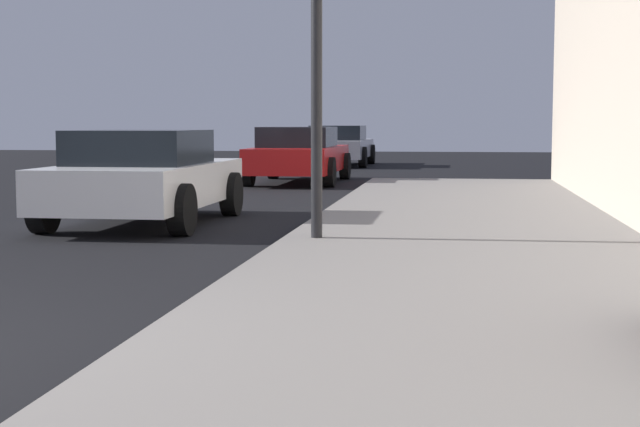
{
  "coord_description": "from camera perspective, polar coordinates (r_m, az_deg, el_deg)",
  "views": [
    {
      "loc": [
        3.83,
        -5.02,
        1.37
      ],
      "look_at": [
        2.94,
        1.21,
        0.77
      ],
      "focal_mm": 53.71,
      "sensor_mm": 36.0,
      "label": 1
    }
  ],
  "objects": [
    {
      "name": "car_red",
      "position": [
        21.73,
        -1.26,
        3.54
      ],
      "size": [
        1.98,
        4.47,
        1.27
      ],
      "color": "red",
      "rests_on": "ground_plane"
    },
    {
      "name": "sidewalk",
      "position": [
        5.19,
        9.89,
        -9.11
      ],
      "size": [
        4.0,
        32.0,
        0.15
      ],
      "primitive_type": "cube",
      "color": "gray",
      "rests_on": "ground_plane"
    },
    {
      "name": "car_white",
      "position": [
        13.08,
        -10.44,
        2.17
      ],
      "size": [
        1.99,
        4.01,
        1.27
      ],
      "color": "white",
      "rests_on": "ground_plane"
    },
    {
      "name": "car_silver",
      "position": [
        30.36,
        1.13,
        4.09
      ],
      "size": [
        2.03,
        4.48,
        1.27
      ],
      "color": "#B7B7BF",
      "rests_on": "ground_plane"
    }
  ]
}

